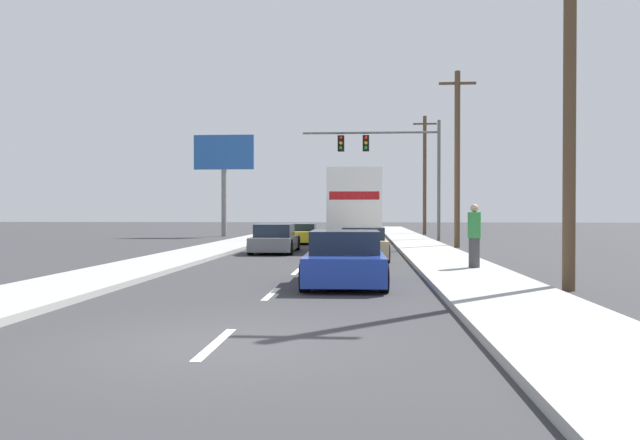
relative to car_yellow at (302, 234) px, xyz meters
The scene contains 15 objects.
ground_plane 2.02m from the car_yellow, 40.74° to the right, with size 140.00×140.00×0.00m, color #333335.
sidewalk_right 8.89m from the car_yellow, 44.94° to the right, with size 2.52×80.00×0.14m, color #9E9E99.
sidewalk_left 7.12m from the car_yellow, 117.99° to the right, with size 2.52×80.00×0.14m, color #9E9E99.
lane_markings 3.99m from the car_yellow, 68.12° to the right, with size 0.14×57.00×0.01m.
car_yellow is the anchor object (origin of this frame).
car_gray 7.88m from the car_yellow, 92.73° to the right, with size 1.91×4.52×1.24m.
box_truck 4.77m from the car_yellow, 48.91° to the right, with size 2.73×9.27×3.70m.
car_tan 11.80m from the car_yellow, 73.12° to the right, with size 1.86×4.67×1.20m.
car_blue 19.57m from the car_yellow, 81.19° to the right, with size 2.01×4.10×1.31m.
traffic_signal_mast 7.66m from the car_yellow, 38.55° to the left, with size 8.44×0.69×7.35m.
utility_pole_near 22.19m from the car_yellow, 68.31° to the right, with size 1.80×0.28×9.89m.
utility_pole_mid 9.65m from the car_yellow, 24.09° to the right, with size 1.80×0.28×8.67m.
utility_pole_far 16.47m from the car_yellow, 59.28° to the left, with size 1.80×0.28×9.14m.
roadside_billboard 12.07m from the car_yellow, 125.74° to the left, with size 4.32×0.36×7.24m.
pedestrian_near_corner 17.40m from the car_yellow, 67.46° to the right, with size 0.38×0.38×1.85m.
Camera 1 is at (1.98, -7.99, 1.77)m, focal length 34.58 mm.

